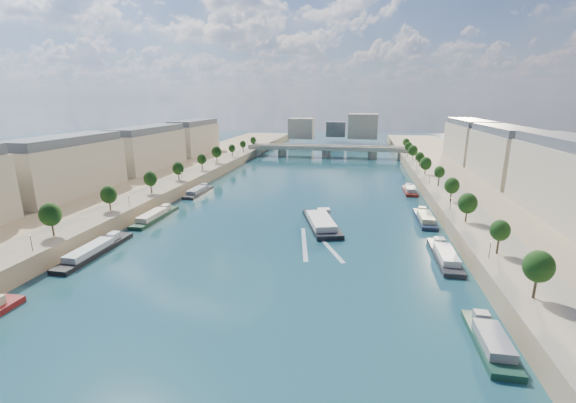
% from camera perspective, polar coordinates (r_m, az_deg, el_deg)
% --- Properties ---
extents(ground, '(700.00, 700.00, 0.00)m').
position_cam_1_polar(ground, '(149.79, 1.44, -0.52)').
color(ground, '#0E353E').
rests_on(ground, ground).
extents(quay_left, '(44.00, 520.00, 5.00)m').
position_cam_1_polar(quay_left, '(175.08, -22.52, 1.44)').
color(quay_left, '#9E8460').
rests_on(quay_left, ground).
extents(quay_right, '(44.00, 520.00, 5.00)m').
position_cam_1_polar(quay_right, '(155.56, 28.65, -0.85)').
color(quay_right, '#9E8460').
rests_on(quay_right, ground).
extents(pave_left, '(14.00, 520.00, 0.10)m').
position_cam_1_polar(pave_left, '(166.92, -18.27, 2.12)').
color(pave_left, gray).
rests_on(pave_left, quay_left).
extents(pave_right, '(14.00, 520.00, 0.10)m').
position_cam_1_polar(pave_right, '(150.84, 23.37, 0.32)').
color(pave_right, gray).
rests_on(pave_right, quay_right).
extents(trees_left, '(4.80, 268.80, 8.26)m').
position_cam_1_polar(trees_left, '(166.65, -17.49, 4.07)').
color(trees_left, '#382B1E').
rests_on(trees_left, ground).
extents(trees_right, '(4.80, 268.80, 8.26)m').
position_cam_1_polar(trees_right, '(158.81, 22.11, 3.15)').
color(trees_right, '#382B1E').
rests_on(trees_right, ground).
extents(lamps_left, '(0.36, 200.36, 4.28)m').
position_cam_1_polar(lamps_left, '(155.66, -18.62, 2.23)').
color(lamps_left, black).
rests_on(lamps_left, ground).
extents(lamps_right, '(0.36, 200.36, 4.28)m').
position_cam_1_polar(lamps_right, '(154.04, 21.45, 1.85)').
color(lamps_right, black).
rests_on(lamps_right, ground).
extents(buildings_left, '(16.00, 226.00, 23.20)m').
position_cam_1_polar(buildings_left, '(189.72, -24.33, 6.52)').
color(buildings_left, '#B9AE8E').
rests_on(buildings_left, ground).
extents(buildings_right, '(16.00, 226.00, 23.20)m').
position_cam_1_polar(buildings_right, '(168.45, 32.23, 4.63)').
color(buildings_right, '#B9AE8E').
rests_on(buildings_right, ground).
extents(skyline, '(79.00, 42.00, 22.00)m').
position_cam_1_polar(skyline, '(363.53, 7.51, 10.83)').
color(skyline, '#B9AE8E').
rests_on(skyline, ground).
extents(bridge, '(112.00, 12.00, 8.15)m').
position_cam_1_polar(bridge, '(276.13, 5.74, 7.62)').
color(bridge, '#C1B79E').
rests_on(bridge, ground).
extents(tour_barge, '(16.07, 29.70, 3.88)m').
position_cam_1_polar(tour_barge, '(125.60, 4.95, -3.13)').
color(tour_barge, black).
rests_on(tour_barge, ground).
extents(wake, '(15.00, 25.82, 0.04)m').
position_cam_1_polar(wake, '(110.41, 4.08, -6.29)').
color(wake, silver).
rests_on(wake, ground).
extents(moored_barges_left, '(5.00, 156.39, 3.60)m').
position_cam_1_polar(moored_barges_left, '(115.36, -26.68, -6.53)').
color(moored_barges_left, '#161832').
rests_on(moored_barges_left, ground).
extents(moored_barges_right, '(5.00, 166.24, 3.60)m').
position_cam_1_polar(moored_barges_right, '(104.14, 22.64, -8.32)').
color(moored_barges_right, black).
rests_on(moored_barges_right, ground).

